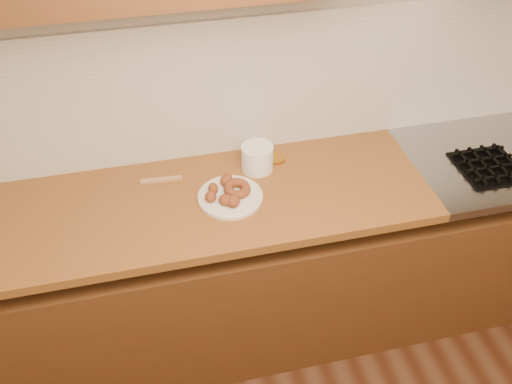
# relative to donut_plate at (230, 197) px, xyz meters

# --- Properties ---
(wall_back) EXTENTS (4.00, 0.02, 2.70)m
(wall_back) POSITION_rel_donut_plate_xyz_m (0.30, 0.33, 0.44)
(wall_back) COLOR tan
(wall_back) RESTS_ON ground
(base_cabinet) EXTENTS (3.60, 0.60, 0.77)m
(base_cabinet) POSITION_rel_donut_plate_xyz_m (0.30, 0.02, -0.52)
(base_cabinet) COLOR #542912
(base_cabinet) RESTS_ON floor
(butcher_block) EXTENTS (2.30, 0.62, 0.04)m
(butcher_block) POSITION_rel_donut_plate_xyz_m (-0.35, 0.02, -0.03)
(butcher_block) COLOR #935A21
(butcher_block) RESTS_ON base_cabinet
(backsplash) EXTENTS (3.60, 0.02, 0.60)m
(backsplash) POSITION_rel_donut_plate_xyz_m (0.30, 0.32, 0.29)
(backsplash) COLOR beige
(backsplash) RESTS_ON wall_back
(donut_plate) EXTENTS (0.26, 0.26, 0.01)m
(donut_plate) POSITION_rel_donut_plate_xyz_m (0.00, 0.00, 0.00)
(donut_plate) COLOR silver
(donut_plate) RESTS_ON butcher_block
(ring_donut) EXTENTS (0.15, 0.15, 0.05)m
(ring_donut) POSITION_rel_donut_plate_xyz_m (0.03, 0.01, 0.03)
(ring_donut) COLOR #954421
(ring_donut) RESTS_ON donut_plate
(fried_dough_chunks) EXTENTS (0.15, 0.21, 0.05)m
(fried_dough_chunks) POSITION_rel_donut_plate_xyz_m (-0.03, -0.01, 0.03)
(fried_dough_chunks) COLOR #954421
(fried_dough_chunks) RESTS_ON donut_plate
(plastic_tub) EXTENTS (0.15, 0.15, 0.11)m
(plastic_tub) POSITION_rel_donut_plate_xyz_m (0.15, 0.16, 0.05)
(plastic_tub) COLOR white
(plastic_tub) RESTS_ON butcher_block
(tub_lid) EXTENTS (0.14, 0.14, 0.01)m
(tub_lid) POSITION_rel_donut_plate_xyz_m (0.17, 0.28, -0.00)
(tub_lid) COLOR silver
(tub_lid) RESTS_ON butcher_block
(brass_jar_lid) EXTENTS (0.10, 0.10, 0.01)m
(brass_jar_lid) POSITION_rel_donut_plate_xyz_m (0.24, 0.20, -0.00)
(brass_jar_lid) COLOR #B3761D
(brass_jar_lid) RESTS_ON butcher_block
(wooden_utensil) EXTENTS (0.17, 0.03, 0.01)m
(wooden_utensil) POSITION_rel_donut_plate_xyz_m (-0.26, 0.17, -0.00)
(wooden_utensil) COLOR #AD8250
(wooden_utensil) RESTS_ON butcher_block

